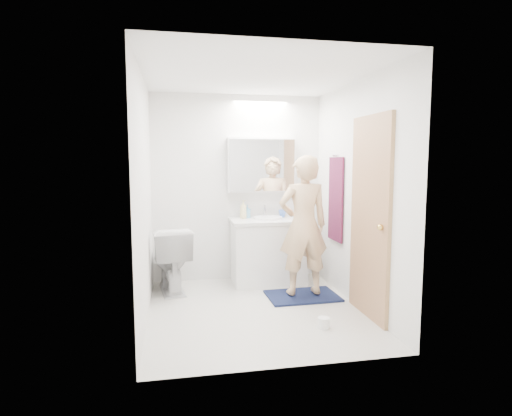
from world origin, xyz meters
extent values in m
plane|color=silver|center=(0.00, 0.00, 0.00)|extent=(2.50, 2.50, 0.00)
plane|color=white|center=(0.00, 0.00, 2.40)|extent=(2.50, 2.50, 0.00)
plane|color=white|center=(0.00, 1.25, 1.20)|extent=(2.50, 0.00, 2.50)
plane|color=white|center=(0.00, -1.25, 1.20)|extent=(2.50, 0.00, 2.50)
plane|color=white|center=(-1.10, 0.00, 1.20)|extent=(0.00, 2.50, 2.50)
plane|color=white|center=(1.10, 0.00, 1.20)|extent=(0.00, 2.50, 2.50)
cube|color=white|center=(0.35, 0.96, 0.39)|extent=(0.90, 0.55, 0.78)
cube|color=silver|center=(0.35, 0.96, 0.80)|extent=(0.95, 0.58, 0.04)
cylinder|color=white|center=(0.35, 0.99, 0.84)|extent=(0.36, 0.36, 0.03)
cylinder|color=silver|center=(0.35, 1.19, 0.90)|extent=(0.02, 0.02, 0.16)
cube|color=white|center=(0.30, 1.18, 1.50)|extent=(0.88, 0.14, 0.70)
cube|color=silver|center=(0.30, 1.10, 1.50)|extent=(0.84, 0.01, 0.66)
imported|color=white|center=(-0.87, 0.85, 0.39)|extent=(0.54, 0.82, 0.79)
cube|color=#13193C|center=(0.61, 0.32, 0.01)|extent=(0.81, 0.57, 0.02)
imported|color=#D8AF82|center=(0.61, 0.32, 0.83)|extent=(0.58, 0.39, 1.57)
cube|color=tan|center=(1.08, -0.35, 1.00)|extent=(0.04, 0.80, 2.00)
sphere|color=gold|center=(1.04, -0.65, 0.95)|extent=(0.06, 0.06, 0.06)
cube|color=#1D133E|center=(1.08, 0.55, 1.10)|extent=(0.02, 0.42, 1.00)
cylinder|color=silver|center=(1.07, 0.55, 1.62)|extent=(0.07, 0.02, 0.02)
imported|color=beige|center=(0.05, 1.11, 0.94)|extent=(0.13, 0.13, 0.23)
imported|color=#62AAD2|center=(0.11, 1.15, 0.91)|extent=(0.10, 0.10, 0.17)
imported|color=#456FCF|center=(0.57, 1.12, 0.87)|extent=(0.14, 0.14, 0.10)
cylinder|color=white|center=(0.54, -0.58, 0.05)|extent=(0.11, 0.11, 0.10)
camera|label=1|loc=(-0.80, -4.17, 1.56)|focal=29.48mm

